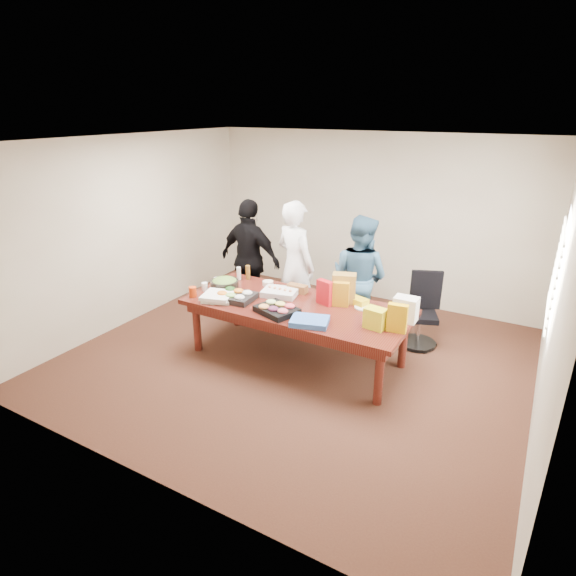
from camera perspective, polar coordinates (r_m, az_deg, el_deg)
The scene contains 39 objects.
floor at distance 6.18m, azimuth 1.03°, elevation -8.52°, with size 5.50×5.00×0.02m, color #47301E.
ceiling at distance 5.38m, azimuth 1.22°, elevation 17.53°, with size 5.50×5.00×0.02m, color white.
wall_back at distance 7.85m, azimuth 9.88°, elevation 8.35°, with size 5.50×0.04×2.70m, color beige.
wall_front at distance 3.78m, azimuth -17.25°, elevation -6.60°, with size 5.50×0.04×2.70m, color beige.
wall_left at distance 7.29m, azimuth -18.41°, elevation 6.61°, with size 0.04×5.00×2.70m, color beige.
wall_right at distance 5.04m, azimuth 29.87°, elevation -1.52°, with size 0.04×5.00×2.70m, color beige.
window_panel at distance 5.56m, azimuth 29.97°, elevation 2.07°, with size 0.03×1.40×1.10m, color white.
window_blinds at distance 5.56m, azimuth 29.56°, elevation 2.14°, with size 0.04×1.36×1.00m, color beige.
conference_table at distance 6.00m, azimuth 1.05°, elevation -5.32°, with size 2.80×1.20×0.75m, color #4C1C0F.
office_chair at distance 6.50m, azimuth 15.74°, elevation -2.89°, with size 0.50×0.50×0.98m, color black.
person_center at distance 6.70m, azimuth 0.89°, elevation 2.72°, with size 0.68×0.45×1.86m, color white.
person_right at distance 6.50m, azimuth 8.63°, elevation 1.27°, with size 0.84×0.65×1.73m, color #335976.
person_left at distance 7.08m, azimuth -4.59°, elevation 3.45°, with size 1.06×0.44×1.81m, color black.
veggie_tray at distance 6.02m, azimuth -6.45°, elevation -1.05°, with size 0.49×0.38×0.07m, color black.
fruit_tray at distance 5.60m, azimuth -1.36°, elevation -2.69°, with size 0.47×0.37×0.07m, color black.
sheet_cake at distance 6.12m, azimuth -0.99°, elevation -0.55°, with size 0.44×0.33×0.08m, color silver.
salad_bowl at distance 6.38m, azimuth -7.68°, elevation 0.41°, with size 0.38×0.38×0.12m, color black.
chip_bag_blue at distance 5.33m, azimuth 2.64°, elevation -4.05°, with size 0.42×0.32×0.06m, color #3665BB.
chip_bag_red at distance 5.82m, azimuth 4.49°, elevation -0.55°, with size 0.21×0.09×0.31m, color #AD1118.
chip_bag_yellow at distance 5.23m, azimuth 13.09°, elevation -3.57°, with size 0.21×0.09×0.32m, color #E0A709.
chip_bag_orange at distance 5.79m, azimuth 6.42°, elevation -0.75°, with size 0.20×0.09×0.31m, color #C58614.
mayo_jar at distance 6.07m, azimuth 4.86°, elevation -0.54°, with size 0.08×0.08×0.13m, color white.
mustard_bottle at distance 5.88m, azimuth 5.55°, elevation -1.09°, with size 0.06×0.06×0.17m, color #D7D408.
dressing_bottle at distance 6.69m, azimuth -4.87°, elevation 1.90°, with size 0.06×0.06×0.20m, color brown.
ranch_bottle at distance 6.69m, azimuth -5.97°, elevation 1.77°, with size 0.06×0.06×0.18m, color silver.
banana_bunch at distance 5.90m, azimuth 8.46°, elevation -1.58°, with size 0.25×0.15×0.08m, color yellow.
bread_loaf at distance 6.21m, azimuth 1.14°, elevation -0.05°, with size 0.27×0.12×0.11m, color brown.
kraft_bag at distance 5.88m, azimuth 6.79°, elevation -0.02°, with size 0.29×0.17×0.38m, color olive.
red_cup at distance 6.19m, azimuth -11.47°, elevation -0.45°, with size 0.10×0.10×0.13m, color #B8340B.
clear_cup_a at distance 6.36m, azimuth -10.06°, elevation 0.17°, with size 0.08×0.08×0.11m, color white.
clear_cup_b at distance 6.55m, azimuth -8.65°, elevation 0.84°, with size 0.08×0.08×0.10m, color silver.
pizza_box_lower at distance 6.06m, azimuth -8.38°, elevation -1.17°, with size 0.36×0.36×0.04m, color silver.
pizza_box_upper at distance 6.03m, azimuth -8.49°, elevation -0.88°, with size 0.36×0.36×0.04m, color white.
plate_a at distance 5.82m, azimuth 9.17°, elevation -2.31°, with size 0.23×0.23×0.01m, color silver.
plate_b at distance 5.98m, azimuth 7.90°, elevation -1.60°, with size 0.22×0.22×0.01m, color silver.
dip_bowl_a at distance 5.99m, azimuth 4.29°, elevation -1.20°, with size 0.14×0.14×0.06m, color beige.
dip_bowl_b at distance 6.47m, azimuth -2.44°, elevation 0.59°, with size 0.15×0.15×0.06m, color #F0DBC8.
grocery_bag_white at distance 5.53m, azimuth 14.06°, elevation -2.49°, with size 0.27×0.19×0.28m, color white.
grocery_bag_yellow at distance 5.28m, azimuth 10.54°, elevation -3.63°, with size 0.23×0.16×0.23m, color yellow.
Camera 1 is at (2.53, -4.74, 3.05)m, focal length 29.35 mm.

